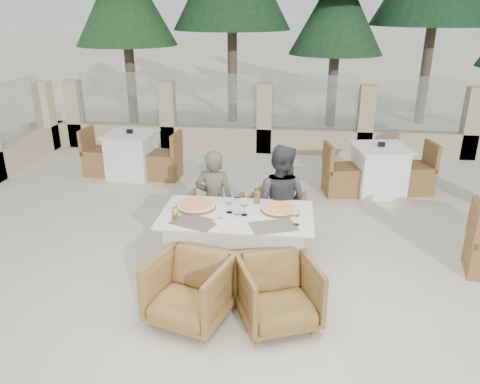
# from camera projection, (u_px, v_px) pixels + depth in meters

# --- Properties ---
(ground) EXTENTS (80.00, 80.00, 0.00)m
(ground) POSITION_uv_depth(u_px,v_px,m) (236.00, 273.00, 5.28)
(ground) COLOR beige
(ground) RESTS_ON ground
(sand_patch) EXTENTS (30.00, 16.00, 0.01)m
(sand_patch) POSITION_uv_depth(u_px,v_px,m) (279.00, 84.00, 18.21)
(sand_patch) COLOR beige
(sand_patch) RESTS_ON ground
(perimeter_wall_far) EXTENTS (10.00, 0.34, 1.60)m
(perimeter_wall_far) POSITION_uv_depth(u_px,v_px,m) (265.00, 113.00, 9.42)
(perimeter_wall_far) COLOR tan
(perimeter_wall_far) RESTS_ON ground
(pine_far_left) EXTENTS (2.42, 2.42, 5.50)m
(pine_far_left) POSITION_uv_depth(u_px,v_px,m) (125.00, 9.00, 11.10)
(pine_far_left) COLOR #1F4920
(pine_far_left) RESTS_ON ground
(pine_centre) EXTENTS (2.20, 2.20, 5.00)m
(pine_centre) POSITION_uv_depth(u_px,v_px,m) (337.00, 21.00, 10.85)
(pine_centre) COLOR #1B3F1F
(pine_centre) RESTS_ON ground
(dining_table) EXTENTS (1.60, 0.90, 0.77)m
(dining_table) POSITION_uv_depth(u_px,v_px,m) (237.00, 246.00, 5.06)
(dining_table) COLOR silver
(dining_table) RESTS_ON ground
(placemat_near_left) EXTENTS (0.53, 0.44, 0.00)m
(placemat_near_left) POSITION_uv_depth(u_px,v_px,m) (195.00, 222.00, 4.72)
(placemat_near_left) COLOR #5A554D
(placemat_near_left) RESTS_ON dining_table
(placemat_near_right) EXTENTS (0.53, 0.43, 0.00)m
(placemat_near_right) POSITION_uv_depth(u_px,v_px,m) (273.00, 226.00, 4.63)
(placemat_near_right) COLOR #605B52
(placemat_near_right) RESTS_ON dining_table
(pizza_left) EXTENTS (0.51, 0.51, 0.06)m
(pizza_left) POSITION_uv_depth(u_px,v_px,m) (196.00, 205.00, 5.06)
(pizza_left) COLOR #F75121
(pizza_left) RESTS_ON dining_table
(pizza_right) EXTENTS (0.45, 0.45, 0.05)m
(pizza_right) POSITION_uv_depth(u_px,v_px,m) (279.00, 209.00, 4.97)
(pizza_right) COLOR #CF651C
(pizza_right) RESTS_ON dining_table
(water_bottle) EXTENTS (0.08, 0.08, 0.23)m
(water_bottle) POSITION_uv_depth(u_px,v_px,m) (237.00, 204.00, 4.87)
(water_bottle) COLOR silver
(water_bottle) RESTS_ON dining_table
(wine_glass_centre) EXTENTS (0.09, 0.09, 0.18)m
(wine_glass_centre) POSITION_uv_depth(u_px,v_px,m) (229.00, 205.00, 4.91)
(wine_glass_centre) COLOR white
(wine_glass_centre) RESTS_ON dining_table
(wine_glass_near) EXTENTS (0.08, 0.08, 0.18)m
(wine_glass_near) POSITION_uv_depth(u_px,v_px,m) (244.00, 207.00, 4.85)
(wine_glass_near) COLOR white
(wine_glass_near) RESTS_ON dining_table
(wine_glass_corner) EXTENTS (0.08, 0.08, 0.18)m
(wine_glass_corner) POSITION_uv_depth(u_px,v_px,m) (296.00, 217.00, 4.63)
(wine_glass_corner) COLOR white
(wine_glass_corner) RESTS_ON dining_table
(beer_glass_left) EXTENTS (0.07, 0.07, 0.13)m
(beer_glass_left) POSITION_uv_depth(u_px,v_px,m) (175.00, 213.00, 4.77)
(beer_glass_left) COLOR orange
(beer_glass_left) RESTS_ON dining_table
(beer_glass_right) EXTENTS (0.08, 0.08, 0.14)m
(beer_glass_right) POSITION_uv_depth(u_px,v_px,m) (257.00, 197.00, 5.16)
(beer_glass_right) COLOR orange
(beer_glass_right) RESTS_ON dining_table
(olive_dish) EXTENTS (0.15, 0.15, 0.04)m
(olive_dish) POSITION_uv_depth(u_px,v_px,m) (220.00, 219.00, 4.74)
(olive_dish) COLOR silver
(olive_dish) RESTS_ON dining_table
(armchair_far_left) EXTENTS (0.74, 0.76, 0.64)m
(armchair_far_left) POSITION_uv_depth(u_px,v_px,m) (212.00, 221.00, 5.80)
(armchair_far_left) COLOR olive
(armchair_far_left) RESTS_ON ground
(armchair_far_right) EXTENTS (0.81, 0.82, 0.60)m
(armchair_far_right) POSITION_uv_depth(u_px,v_px,m) (275.00, 216.00, 5.98)
(armchair_far_right) COLOR brown
(armchair_far_right) RESTS_ON ground
(armchair_near_left) EXTENTS (0.87, 0.89, 0.65)m
(armchair_near_left) POSITION_uv_depth(u_px,v_px,m) (190.00, 290.00, 4.39)
(armchair_near_left) COLOR olive
(armchair_near_left) RESTS_ON ground
(armchair_near_right) EXTENTS (0.89, 0.90, 0.64)m
(armchair_near_right) POSITION_uv_depth(u_px,v_px,m) (278.00, 292.00, 4.35)
(armchair_near_right) COLOR olive
(armchair_near_right) RESTS_ON ground
(diner_left) EXTENTS (0.47, 0.32, 1.27)m
(diner_left) POSITION_uv_depth(u_px,v_px,m) (214.00, 201.00, 5.60)
(diner_left) COLOR #4F513B
(diner_left) RESTS_ON ground
(diner_right) EXTENTS (0.80, 0.71, 1.37)m
(diner_right) POSITION_uv_depth(u_px,v_px,m) (280.00, 201.00, 5.46)
(diner_right) COLOR #3B3E41
(diner_right) RESTS_ON ground
(bg_table_a) EXTENTS (1.70, 0.95, 0.77)m
(bg_table_a) POSITION_uv_depth(u_px,v_px,m) (132.00, 155.00, 8.18)
(bg_table_a) COLOR silver
(bg_table_a) RESTS_ON ground
(bg_table_b) EXTENTS (1.76, 1.10, 0.77)m
(bg_table_b) POSITION_uv_depth(u_px,v_px,m) (379.00, 170.00, 7.43)
(bg_table_b) COLOR white
(bg_table_b) RESTS_ON ground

